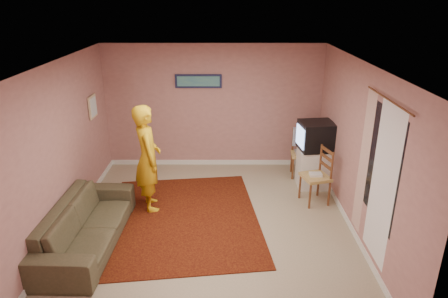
{
  "coord_description": "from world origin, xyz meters",
  "views": [
    {
      "loc": [
        0.23,
        -5.57,
        3.5
      ],
      "look_at": [
        0.22,
        0.6,
        1.1
      ],
      "focal_mm": 32.0,
      "sensor_mm": 36.0,
      "label": 1
    }
  ],
  "objects_px": {
    "sofa": "(87,225)",
    "chair_b": "(316,170)",
    "person": "(148,158)",
    "tv_cabinet": "(314,168)",
    "chair_a": "(303,149)",
    "crt_tv": "(316,136)"
  },
  "relations": [
    {
      "from": "sofa",
      "to": "chair_b",
      "type": "bearing_deg",
      "value": -68.68
    },
    {
      "from": "chair_b",
      "to": "person",
      "type": "distance_m",
      "value": 2.92
    },
    {
      "from": "chair_b",
      "to": "person",
      "type": "height_order",
      "value": "person"
    },
    {
      "from": "tv_cabinet",
      "to": "chair_a",
      "type": "height_order",
      "value": "chair_a"
    },
    {
      "from": "tv_cabinet",
      "to": "person",
      "type": "xyz_separation_m",
      "value": [
        -3.01,
        -0.85,
        0.54
      ]
    },
    {
      "from": "tv_cabinet",
      "to": "chair_b",
      "type": "distance_m",
      "value": 0.71
    },
    {
      "from": "sofa",
      "to": "crt_tv",
      "type": "bearing_deg",
      "value": -60.76
    },
    {
      "from": "chair_b",
      "to": "sofa",
      "type": "distance_m",
      "value": 3.88
    },
    {
      "from": "chair_b",
      "to": "sofa",
      "type": "xyz_separation_m",
      "value": [
        -3.64,
        -1.31,
        -0.29
      ]
    },
    {
      "from": "tv_cabinet",
      "to": "crt_tv",
      "type": "relative_size",
      "value": 1.11
    },
    {
      "from": "crt_tv",
      "to": "person",
      "type": "xyz_separation_m",
      "value": [
        -3.0,
        -0.85,
        -0.1
      ]
    },
    {
      "from": "chair_b",
      "to": "crt_tv",
      "type": "bearing_deg",
      "value": 154.87
    },
    {
      "from": "sofa",
      "to": "person",
      "type": "xyz_separation_m",
      "value": [
        0.74,
        1.12,
        0.59
      ]
    },
    {
      "from": "chair_a",
      "to": "person",
      "type": "height_order",
      "value": "person"
    },
    {
      "from": "person",
      "to": "tv_cabinet",
      "type": "bearing_deg",
      "value": -92.83
    },
    {
      "from": "chair_b",
      "to": "person",
      "type": "bearing_deg",
      "value": -102.13
    },
    {
      "from": "crt_tv",
      "to": "chair_a",
      "type": "distance_m",
      "value": 0.64
    },
    {
      "from": "crt_tv",
      "to": "tv_cabinet",
      "type": "bearing_deg",
      "value": 0.0
    },
    {
      "from": "sofa",
      "to": "person",
      "type": "distance_m",
      "value": 1.47
    },
    {
      "from": "tv_cabinet",
      "to": "sofa",
      "type": "xyz_separation_m",
      "value": [
        -3.75,
        -1.97,
        -0.05
      ]
    },
    {
      "from": "chair_a",
      "to": "sofa",
      "type": "xyz_separation_m",
      "value": [
        -3.61,
        -2.42,
        -0.27
      ]
    },
    {
      "from": "crt_tv",
      "to": "sofa",
      "type": "relative_size",
      "value": 0.3
    }
  ]
}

